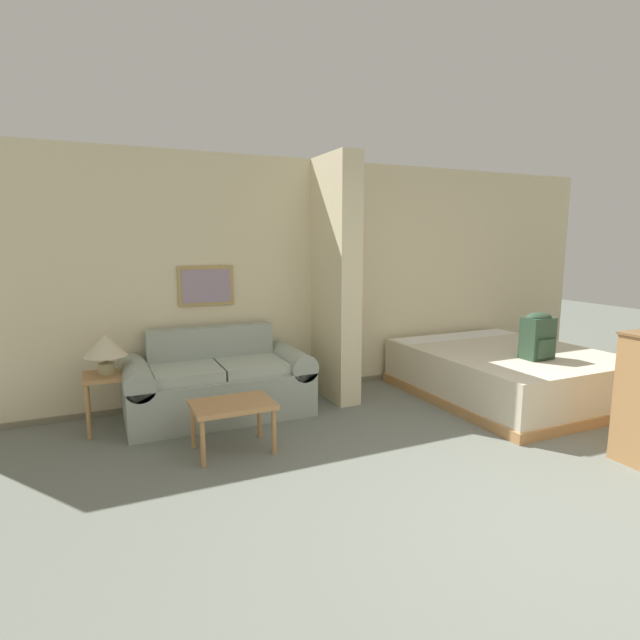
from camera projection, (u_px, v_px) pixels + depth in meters
name	position (u px, v px, depth m)	size (l,w,h in m)	color
ground_plane	(582.00, 546.00, 2.84)	(20.00, 20.00, 0.00)	slate
wall_back	(323.00, 277.00, 5.78)	(7.73, 0.16, 2.60)	beige
wall_partition_pillar	(335.00, 280.00, 5.36)	(0.24, 0.76, 2.60)	beige
couch	(218.00, 383.00, 4.93)	(1.79, 0.84, 0.84)	#99A393
coffee_table	(233.00, 409.00, 4.07)	(0.65, 0.47, 0.41)	#B27F4C
side_table	(108.00, 384.00, 4.52)	(0.41, 0.41, 0.53)	#B27F4C
table_lamp	(105.00, 347.00, 4.47)	(0.38, 0.38, 0.37)	tan
bed	(505.00, 372.00, 5.56)	(1.84, 2.20, 0.53)	#B27F4C
backpack	(538.00, 335.00, 5.04)	(0.30, 0.24, 0.48)	#2D4733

